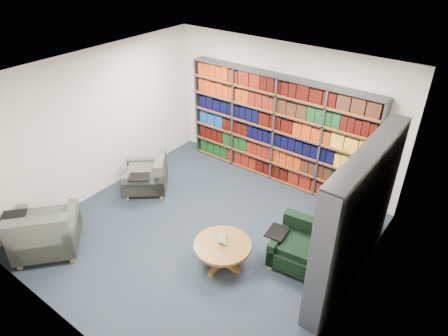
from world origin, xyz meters
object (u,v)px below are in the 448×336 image
Objects in this scene: chair_teal_front at (45,235)px; coffee_table at (223,248)px; chair_teal_left at (149,177)px; chair_green_right at (300,247)px.

coffee_table is at bearing 31.34° from chair_teal_front.
chair_teal_left is 2.29m from chair_teal_front.
coffee_table is (2.45, -0.80, 0.04)m from chair_teal_left.
chair_teal_front reaches higher than chair_teal_left.
chair_teal_left is 2.57m from coffee_table.
chair_green_right is at bearing 34.30° from chair_teal_front.
chair_teal_left reaches higher than chair_green_right.
chair_teal_front reaches higher than coffee_table.
chair_teal_left is at bearing 161.90° from coffee_table.
chair_green_right is (3.37, 0.01, -0.01)m from chair_teal_left.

